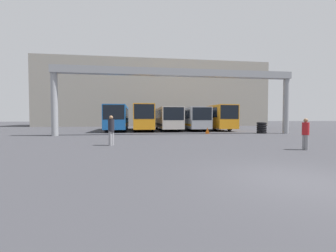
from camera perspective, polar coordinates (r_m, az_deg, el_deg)
ground_plane at (r=7.06m, az=29.90°, el=-11.98°), size 200.00×200.00×0.00m
building_backdrop at (r=50.54m, az=-3.33°, el=7.78°), size 46.97×12.00×13.36m
overhead_gantry at (r=22.75m, az=2.76°, el=11.48°), size 23.98×0.80×6.51m
bus_slot_0 at (r=30.15m, az=-12.72°, el=2.35°), size 2.54×10.13×3.19m
bus_slot_1 at (r=30.14m, az=-6.41°, el=2.51°), size 2.47×10.27×3.30m
bus_slot_2 at (r=30.76m, az=-0.23°, el=2.19°), size 2.59×10.94×2.99m
bus_slot_3 at (r=31.58m, az=5.70°, el=2.17°), size 2.52×11.34×2.98m
bus_slot_4 at (r=32.40m, az=11.48°, el=2.42°), size 2.47×11.05×3.27m
pedestrian_near_center at (r=13.78m, az=31.54°, el=-1.56°), size 0.34×0.34×1.65m
pedestrian_mid_left at (r=14.01m, az=-14.23°, el=-0.90°), size 0.38×0.38×1.82m
traffic_cone at (r=24.06m, az=9.97°, el=-1.16°), size 0.48×0.48×0.65m
tire_stack at (r=26.28m, az=22.68°, el=-0.42°), size 1.04×1.04×1.20m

